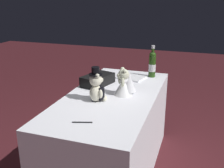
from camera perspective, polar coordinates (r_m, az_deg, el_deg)
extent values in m
cube|color=white|center=(2.52, 0.00, -10.68)|extent=(1.64, 0.77, 0.78)
ellipsoid|color=beige|center=(2.19, -3.46, -1.96)|extent=(0.12, 0.10, 0.14)
cube|color=black|center=(2.21, -2.71, -1.83)|extent=(0.10, 0.10, 0.10)
sphere|color=beige|center=(2.16, -3.52, 0.87)|extent=(0.10, 0.10, 0.10)
sphere|color=beige|center=(2.18, -2.44, 0.87)|extent=(0.04, 0.04, 0.04)
sphere|color=beige|center=(2.11, -3.14, 1.68)|extent=(0.04, 0.04, 0.04)
sphere|color=beige|center=(2.18, -3.93, 2.18)|extent=(0.04, 0.04, 0.04)
ellipsoid|color=beige|center=(2.14, -2.45, -2.15)|extent=(0.03, 0.03, 0.08)
ellipsoid|color=beige|center=(2.25, -3.75, -1.17)|extent=(0.03, 0.03, 0.08)
sphere|color=beige|center=(2.21, -1.66, -3.06)|extent=(0.05, 0.05, 0.05)
sphere|color=beige|center=(2.26, -2.36, -2.53)|extent=(0.05, 0.05, 0.05)
cylinder|color=black|center=(2.14, -3.54, 2.09)|extent=(0.11, 0.11, 0.01)
cylinder|color=black|center=(2.13, -3.56, 2.91)|extent=(0.06, 0.06, 0.06)
cone|color=white|center=(2.33, 2.46, -0.60)|extent=(0.17, 0.17, 0.15)
ellipsoid|color=white|center=(2.31, 2.48, 0.83)|extent=(0.08, 0.07, 0.06)
sphere|color=beige|center=(2.30, 2.50, 2.07)|extent=(0.10, 0.10, 0.10)
sphere|color=beige|center=(2.29, 1.52, 1.86)|extent=(0.04, 0.04, 0.04)
sphere|color=beige|center=(2.32, 2.27, 3.21)|extent=(0.04, 0.04, 0.04)
sphere|color=beige|center=(2.25, 2.76, 2.77)|extent=(0.04, 0.04, 0.04)
ellipsoid|color=beige|center=(2.35, 1.66, 0.99)|extent=(0.03, 0.03, 0.08)
ellipsoid|color=beige|center=(2.27, 2.31, 0.30)|extent=(0.03, 0.03, 0.08)
cone|color=white|center=(2.33, 3.71, 0.43)|extent=(0.18, 0.18, 0.17)
cylinder|color=#244614|center=(2.87, 8.60, 3.70)|extent=(0.07, 0.07, 0.22)
sphere|color=#244614|center=(2.84, 8.72, 6.12)|extent=(0.07, 0.07, 0.07)
cylinder|color=#244614|center=(2.83, 8.77, 7.18)|extent=(0.03, 0.03, 0.09)
cylinder|color=silver|center=(2.82, 8.81, 7.86)|extent=(0.04, 0.04, 0.03)
cylinder|color=silver|center=(2.87, 8.59, 3.48)|extent=(0.07, 0.07, 0.08)
cylinder|color=black|center=(1.86, -6.40, -8.15)|extent=(0.05, 0.14, 0.01)
cone|color=silver|center=(1.85, -4.25, -8.21)|extent=(0.01, 0.01, 0.01)
cube|color=black|center=(2.60, -3.09, 0.90)|extent=(0.37, 0.27, 0.10)
cube|color=#B7B7BF|center=(2.61, -5.13, 0.93)|extent=(0.04, 0.02, 0.02)
cube|color=white|center=(2.83, 3.85, 1.49)|extent=(0.28, 0.34, 0.02)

